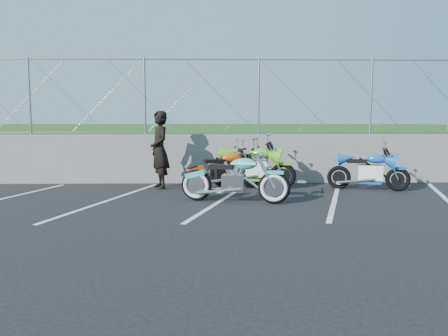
{
  "coord_description": "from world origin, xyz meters",
  "views": [
    {
      "loc": [
        -0.19,
        -8.14,
        1.73
      ],
      "look_at": [
        0.03,
        1.3,
        0.65
      ],
      "focal_mm": 35.0,
      "sensor_mm": 36.0,
      "label": 1
    }
  ],
  "objects_px": {
    "sportbike_green": "(253,168)",
    "person_standing": "(160,150)",
    "naked_orange": "(226,172)",
    "sportbike_blue": "(369,172)",
    "cruiser_turquoise": "(236,180)"
  },
  "relations": [
    {
      "from": "naked_orange",
      "to": "sportbike_green",
      "type": "height_order",
      "value": "sportbike_green"
    },
    {
      "from": "sportbike_green",
      "to": "person_standing",
      "type": "height_order",
      "value": "person_standing"
    },
    {
      "from": "sportbike_green",
      "to": "person_standing",
      "type": "xyz_separation_m",
      "value": [
        -2.31,
        -0.02,
        0.47
      ]
    },
    {
      "from": "sportbike_green",
      "to": "naked_orange",
      "type": "bearing_deg",
      "value": -148.98
    },
    {
      "from": "naked_orange",
      "to": "person_standing",
      "type": "relative_size",
      "value": 1.04
    },
    {
      "from": "cruiser_turquoise",
      "to": "naked_orange",
      "type": "bearing_deg",
      "value": 109.88
    },
    {
      "from": "cruiser_turquoise",
      "to": "naked_orange",
      "type": "xyz_separation_m",
      "value": [
        -0.17,
        1.66,
        -0.02
      ]
    },
    {
      "from": "sportbike_blue",
      "to": "person_standing",
      "type": "height_order",
      "value": "person_standing"
    },
    {
      "from": "sportbike_blue",
      "to": "naked_orange",
      "type": "bearing_deg",
      "value": -166.65
    },
    {
      "from": "person_standing",
      "to": "cruiser_turquoise",
      "type": "bearing_deg",
      "value": 19.55
    },
    {
      "from": "sportbike_green",
      "to": "sportbike_blue",
      "type": "distance_m",
      "value": 2.79
    },
    {
      "from": "cruiser_turquoise",
      "to": "person_standing",
      "type": "xyz_separation_m",
      "value": [
        -1.78,
        1.86,
        0.5
      ]
    },
    {
      "from": "cruiser_turquoise",
      "to": "sportbike_blue",
      "type": "relative_size",
      "value": 1.2
    },
    {
      "from": "cruiser_turquoise",
      "to": "sportbike_green",
      "type": "height_order",
      "value": "cruiser_turquoise"
    },
    {
      "from": "sportbike_green",
      "to": "sportbike_blue",
      "type": "relative_size",
      "value": 1.14
    }
  ]
}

